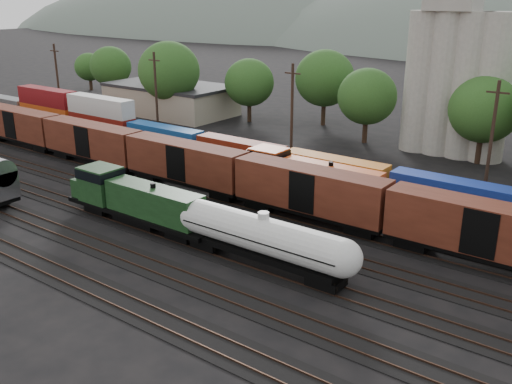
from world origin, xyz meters
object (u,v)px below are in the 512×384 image
Objects in this scene: tank_car_a at (263,237)px; orange_locomotive at (304,176)px; green_locomotive at (131,198)px; grain_silo at (456,67)px.

tank_car_a is 0.92× the size of orange_locomotive.
green_locomotive reaches higher than tank_car_a.
tank_car_a is at bearing -69.22° from orange_locomotive.
orange_locomotive is 28.06m from grain_silo.
grain_silo is (0.21, 41.00, 8.70)m from tank_car_a.
orange_locomotive is (-5.69, 15.00, -0.03)m from tank_car_a.
tank_car_a is 41.91m from grain_silo.
green_locomotive is at bearing 180.00° from tank_car_a.
green_locomotive is 1.03× the size of tank_car_a.
grain_silo reaches higher than orange_locomotive.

